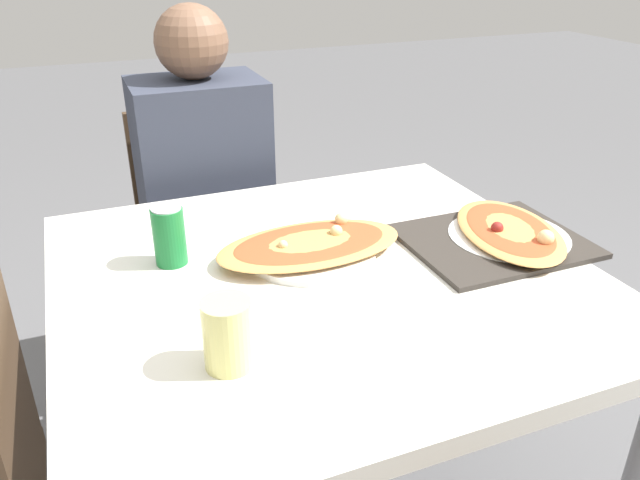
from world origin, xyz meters
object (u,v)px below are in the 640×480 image
pizza_main (311,246)px  pizza_second (509,233)px  chair_far_seated (202,231)px  person_seated (205,182)px  soda_can (169,236)px  drink_glass (228,334)px  dining_table (324,304)px

pizza_main → pizza_second: size_ratio=1.06×
chair_far_seated → person_seated: person_seated is taller
chair_far_seated → person_seated: size_ratio=0.73×
soda_can → pizza_second: 0.74m
person_seated → drink_glass: person_seated is taller
chair_far_seated → drink_glass: chair_far_seated is taller
pizza_main → pizza_second: 0.45m
dining_table → drink_glass: (-0.26, -0.23, 0.14)m
person_seated → pizza_main: bearing=98.4°
dining_table → chair_far_seated: (-0.09, 0.83, -0.18)m
person_seated → pizza_main: (0.09, -0.63, 0.07)m
person_seated → pizza_second: person_seated is taller
person_seated → pizza_main: size_ratio=3.00×
pizza_main → soda_can: size_ratio=3.28×
dining_table → person_seated: person_seated is taller
soda_can → pizza_second: size_ratio=0.32×
person_seated → pizza_second: bearing=125.6°
dining_table → soda_can: (-0.28, 0.15, 0.14)m
dining_table → soda_can: size_ratio=8.45×
person_seated → pizza_second: size_ratio=3.17×
dining_table → chair_far_seated: bearing=96.4°
pizza_main → drink_glass: drink_glass is taller
dining_table → person_seated: 0.72m
dining_table → soda_can: soda_can is taller
pizza_second → person_seated: bearing=125.6°
chair_far_seated → soda_can: bearing=74.4°
soda_can → drink_glass: 0.38m
chair_far_seated → soda_can: size_ratio=7.19×
dining_table → person_seated: size_ratio=0.86×
pizza_second → soda_can: bearing=166.2°
pizza_main → drink_glass: (-0.26, -0.31, 0.04)m
dining_table → chair_far_seated: 0.85m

